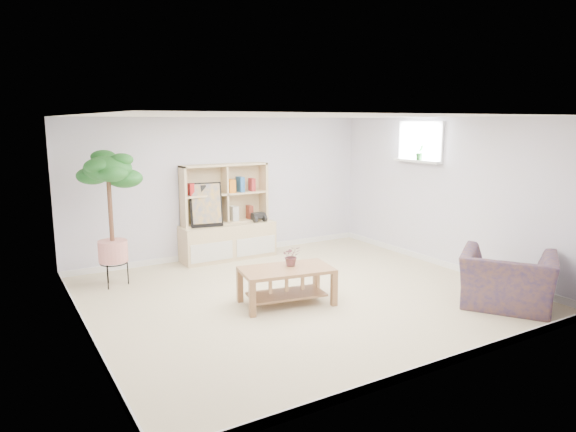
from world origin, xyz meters
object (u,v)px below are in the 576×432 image
floor_tree (111,219)px  armchair (507,276)px  coffee_table (286,286)px  storage_unit (227,212)px

floor_tree → armchair: floor_tree is taller
coffee_table → floor_tree: floor_tree is taller
storage_unit → coffee_table: storage_unit is taller
coffee_table → floor_tree: 2.69m
armchair → coffee_table: bearing=22.7°
storage_unit → coffee_table: size_ratio=1.39×
coffee_table → armchair: (2.34, -1.53, 0.17)m
storage_unit → armchair: 4.50m
storage_unit → armchair: (2.07, -3.97, -0.40)m
floor_tree → armchair: size_ratio=1.76×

